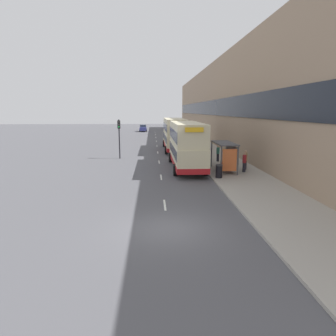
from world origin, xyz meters
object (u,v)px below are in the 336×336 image
car_1 (173,135)px  litter_bin (219,171)px  pedestrian_1 (236,155)px  car_0 (143,128)px  pedestrian_at_shelter (245,160)px  double_decker_bus_near (186,144)px  pedestrian_3 (218,153)px  bus_shelter (227,152)px  double_decker_bus_ahead (174,134)px  pedestrian_2 (244,162)px  traffic_light_far_kerb (119,132)px

car_1 → litter_bin: 33.99m
car_1 → pedestrian_1: size_ratio=2.51×
car_1 → pedestrian_1: pedestrian_1 is taller
car_0 → pedestrian_at_shelter: 53.43m
car_0 → pedestrian_at_shelter: pedestrian_at_shelter is taller
car_0 → pedestrian_1: size_ratio=2.60×
double_decker_bus_near → pedestrian_3: size_ratio=6.16×
bus_shelter → litter_bin: (-1.22, -2.52, -1.21)m
double_decker_bus_near → car_1: 29.32m
double_decker_bus_ahead → pedestrian_2: 16.51m
car_0 → pedestrian_3: 48.73m
double_decker_bus_ahead → pedestrian_at_shelter: 15.62m
bus_shelter → pedestrian_at_shelter: (1.86, 0.67, -0.84)m
bus_shelter → traffic_light_far_kerb: 13.24m
car_0 → traffic_light_far_kerb: traffic_light_far_kerb is taller
car_1 → pedestrian_at_shelter: size_ratio=2.41×
pedestrian_3 → double_decker_bus_ahead: bearing=110.8°
car_0 → pedestrian_1: (10.76, -49.29, 0.13)m
pedestrian_2 → pedestrian_3: bearing=101.0°
pedestrian_3 → litter_bin: 7.86m
double_decker_bus_ahead → pedestrian_1: double_decker_bus_ahead is taller
pedestrian_3 → litter_bin: pedestrian_3 is taller
traffic_light_far_kerb → litter_bin: bearing=-50.7°
car_0 → car_1: 22.47m
double_decker_bus_near → pedestrian_3: (3.66, 3.00, -1.29)m
double_decker_bus_ahead → car_1: double_decker_bus_ahead is taller
double_decker_bus_near → pedestrian_1: 5.57m
double_decker_bus_near → litter_bin: bearing=-66.1°
double_decker_bus_ahead → car_0: (-5.38, 37.72, -1.41)m
car_0 → car_1: (6.26, -21.58, -0.02)m
car_1 → pedestrian_at_shelter: pedestrian_at_shelter is taller
double_decker_bus_near → car_1: double_decker_bus_near is taller
pedestrian_1 → pedestrian_2: 4.16m
bus_shelter → pedestrian_1: bearing=62.9°
double_decker_bus_ahead → traffic_light_far_kerb: bearing=-134.1°
pedestrian_1 → pedestrian_3: (-1.54, 1.44, -0.00)m
bus_shelter → pedestrian_at_shelter: bus_shelter is taller
double_decker_bus_near → bus_shelter: bearing=-33.3°
traffic_light_far_kerb → pedestrian_2: bearing=-37.2°
pedestrian_3 → litter_bin: (-1.59, -7.69, -0.33)m
pedestrian_at_shelter → bus_shelter: bearing=-160.2°
double_decker_bus_ahead → pedestrian_1: (5.38, -11.58, -1.28)m
pedestrian_1 → pedestrian_3: pedestrian_1 is taller
bus_shelter → pedestrian_3: (0.36, 5.16, -0.88)m
bus_shelter → car_0: bus_shelter is taller
double_decker_bus_ahead → pedestrian_1: 12.83m
pedestrian_1 → litter_bin: pedestrian_1 is taller
car_0 → pedestrian_at_shelter: size_ratio=2.50×
pedestrian_3 → traffic_light_far_kerb: traffic_light_far_kerb is taller
double_decker_bus_ahead → litter_bin: bearing=-82.8°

